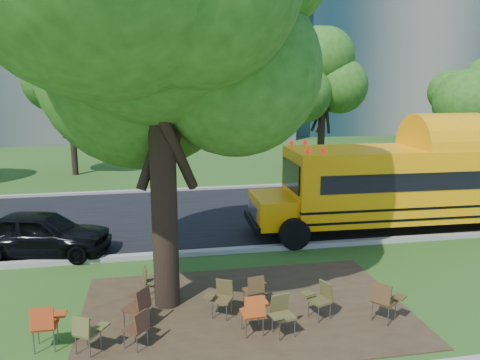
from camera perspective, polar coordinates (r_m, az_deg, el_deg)
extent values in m
plane|color=#274B17|center=(10.92, -5.18, -14.77)|extent=(160.00, 160.00, 0.00)
cube|color=#382819|center=(10.60, 0.68, -15.51)|extent=(7.00, 4.50, 0.03)
cube|color=black|center=(17.44, -7.39, -4.40)|extent=(80.00, 8.00, 0.04)
cube|color=gray|center=(13.64, -6.41, -8.88)|extent=(80.00, 0.25, 0.14)
cube|color=gray|center=(21.39, -8.03, -1.22)|extent=(80.00, 0.25, 0.14)
cube|color=#5F5F5B|center=(46.68, -20.41, 18.76)|extent=(38.00, 16.00, 22.00)
cube|color=gray|center=(54.33, 17.81, 19.46)|extent=(30.00, 16.00, 25.00)
cylinder|color=black|center=(26.25, -19.65, 4.37)|extent=(0.32, 0.32, 3.50)
sphere|color=#255212|center=(26.06, -20.04, 9.75)|extent=(4.80, 4.80, 4.80)
cylinder|color=black|center=(25.47, 9.87, 5.47)|extent=(0.38, 0.38, 4.20)
sphere|color=#255212|center=(25.32, 10.11, 12.09)|extent=(5.60, 5.60, 5.60)
cylinder|color=black|center=(28.45, 25.90, 4.50)|extent=(0.34, 0.34, 3.60)
sphere|color=#255212|center=(28.29, 26.38, 9.62)|extent=(5.00, 5.00, 5.00)
cylinder|color=black|center=(10.10, -9.25, -2.30)|extent=(0.56, 0.56, 4.89)
sphere|color=#255212|center=(9.85, -9.97, 18.00)|extent=(7.20, 7.20, 7.20)
cube|color=#FFA008|center=(16.92, 23.25, -0.09)|extent=(10.31, 2.57, 2.28)
cube|color=black|center=(17.03, 24.11, 0.79)|extent=(9.75, 2.59, 0.56)
cube|color=#FFA008|center=(14.87, 4.00, -3.56)|extent=(1.26, 2.08, 0.89)
cube|color=black|center=(17.04, 23.09, -2.01)|extent=(10.33, 2.60, 0.07)
cube|color=black|center=(17.12, 22.99, -3.13)|extent=(10.33, 2.60, 0.07)
cylinder|color=black|center=(14.02, 6.67, -6.57)|extent=(0.94, 0.30, 0.93)
cylinder|color=black|center=(16.17, 4.43, -4.00)|extent=(0.94, 0.30, 0.93)
cube|color=#BB3B13|center=(9.78, -22.69, -16.01)|extent=(0.44, 0.42, 0.05)
cube|color=#BB3B13|center=(9.52, -23.03, -15.31)|extent=(0.42, 0.10, 0.42)
cube|color=#BB3B13|center=(9.80, -21.10, -15.00)|extent=(0.23, 0.29, 0.03)
cylinder|color=slate|center=(10.08, -23.40, -16.71)|extent=(0.02, 0.02, 0.47)
cylinder|color=slate|center=(9.70, -21.72, -17.73)|extent=(0.02, 0.02, 0.47)
cube|color=brown|center=(9.39, -18.08, -17.25)|extent=(0.52, 0.51, 0.05)
cube|color=brown|center=(9.18, -18.82, -16.57)|extent=(0.36, 0.26, 0.37)
cube|color=brown|center=(9.30, -16.50, -16.67)|extent=(0.31, 0.32, 0.03)
cylinder|color=slate|center=(9.68, -18.15, -17.71)|extent=(0.02, 0.02, 0.41)
cylinder|color=slate|center=(9.30, -17.82, -19.00)|extent=(0.02, 0.02, 0.41)
cube|color=#482919|center=(9.32, -12.62, -17.28)|extent=(0.51, 0.51, 0.04)
cube|color=#482919|center=(9.13, -11.89, -16.49)|extent=(0.29, 0.33, 0.35)
cube|color=#482919|center=(9.48, -12.38, -16.00)|extent=(0.31, 0.31, 0.03)
cylinder|color=slate|center=(9.41, -13.92, -18.44)|extent=(0.02, 0.02, 0.40)
cylinder|color=slate|center=(9.43, -11.21, -18.23)|extent=(0.02, 0.02, 0.40)
cube|color=#4E4322|center=(10.13, -2.21, -14.35)|extent=(0.52, 0.51, 0.05)
cube|color=#4E4322|center=(10.19, -1.89, -12.94)|extent=(0.36, 0.25, 0.37)
cube|color=#4E4322|center=(10.05, -3.70, -13.90)|extent=(0.30, 0.32, 0.03)
cylinder|color=slate|center=(10.05, -1.65, -15.91)|extent=(0.02, 0.02, 0.41)
cylinder|color=slate|center=(10.41, -2.73, -14.88)|extent=(0.02, 0.02, 0.41)
cube|color=#C24914|center=(9.51, 1.51, -15.91)|extent=(0.45, 0.43, 0.05)
cube|color=#C24914|center=(9.26, 1.82, -15.20)|extent=(0.41, 0.12, 0.41)
cube|color=#C24914|center=(9.64, 2.74, -14.71)|extent=(0.24, 0.29, 0.03)
cylinder|color=slate|center=(9.73, 0.21, -16.75)|extent=(0.02, 0.02, 0.46)
cylinder|color=slate|center=(9.52, 2.84, -17.47)|extent=(0.02, 0.02, 0.46)
cube|color=brown|center=(9.50, 5.34, -16.22)|extent=(0.47, 0.45, 0.05)
cube|color=brown|center=(9.54, 4.88, -14.67)|extent=(0.39, 0.16, 0.38)
cube|color=brown|center=(9.25, 4.44, -16.23)|extent=(0.26, 0.30, 0.03)
cylinder|color=slate|center=(9.55, 6.68, -17.56)|extent=(0.02, 0.02, 0.43)
cylinder|color=slate|center=(9.66, 3.97, -17.11)|extent=(0.02, 0.02, 0.43)
cube|color=#4C4821|center=(10.19, 9.67, -14.33)|extent=(0.49, 0.50, 0.05)
cube|color=#4C4821|center=(10.20, 10.44, -13.05)|extent=(0.22, 0.38, 0.38)
cube|color=#4C4821|center=(10.21, 8.27, -13.51)|extent=(0.32, 0.29, 0.03)
cylinder|color=slate|center=(10.08, 9.53, -15.97)|extent=(0.02, 0.02, 0.42)
cylinder|color=slate|center=(10.48, 9.72, -14.83)|extent=(0.02, 0.02, 0.42)
cube|color=#4D361B|center=(10.40, 17.20, -13.92)|extent=(0.59, 0.59, 0.05)
cube|color=#4D361B|center=(10.15, 16.84, -13.15)|extent=(0.33, 0.38, 0.41)
cube|color=#4D361B|center=(10.38, 18.85, -13.32)|extent=(0.36, 0.35, 0.03)
cylinder|color=slate|center=(10.70, 16.66, -14.47)|extent=(0.02, 0.02, 0.46)
cylinder|color=slate|center=(10.29, 17.62, -15.64)|extent=(0.02, 0.02, 0.46)
cube|color=#4A2A1A|center=(9.92, -12.54, -14.94)|extent=(0.59, 0.59, 0.05)
cube|color=#4A2A1A|center=(9.71, -11.70, -14.01)|extent=(0.32, 0.39, 0.41)
cube|color=#4A2A1A|center=(10.12, -12.38, -13.59)|extent=(0.37, 0.35, 0.03)
cylinder|color=slate|center=(10.00, -13.94, -16.27)|extent=(0.02, 0.02, 0.46)
cylinder|color=slate|center=(10.05, -11.03, -15.97)|extent=(0.02, 0.02, 0.46)
cube|color=#443D1D|center=(10.80, -9.12, -12.85)|extent=(0.51, 0.51, 0.04)
cube|color=#443D1D|center=(10.82, -8.52, -11.66)|extent=(0.30, 0.32, 0.35)
cube|color=#443D1D|center=(10.83, -10.41, -12.22)|extent=(0.31, 0.31, 0.03)
cylinder|color=slate|center=(10.70, -9.13, -14.30)|extent=(0.02, 0.02, 0.40)
cylinder|color=slate|center=(11.08, -9.04, -13.33)|extent=(0.02, 0.02, 0.40)
cube|color=#49431F|center=(11.07, -10.59, -12.20)|extent=(0.41, 0.42, 0.05)
cube|color=#49431F|center=(10.97, -11.50, -11.31)|extent=(0.13, 0.37, 0.37)
cube|color=#49431F|center=(10.84, -9.79, -12.08)|extent=(0.28, 0.23, 0.03)
cylinder|color=slate|center=(11.31, -9.84, -12.77)|extent=(0.02, 0.02, 0.41)
cylinder|color=slate|center=(11.00, -11.28, -13.57)|extent=(0.02, 0.02, 0.41)
cube|color=#513A1D|center=(10.50, 1.62, -13.35)|extent=(0.45, 0.43, 0.05)
cube|color=#513A1D|center=(10.27, 1.98, -12.69)|extent=(0.38, 0.15, 0.37)
cube|color=#513A1D|center=(10.64, 2.49, -12.34)|extent=(0.25, 0.29, 0.03)
cylinder|color=slate|center=(10.67, 0.47, -14.15)|extent=(0.02, 0.02, 0.42)
cylinder|color=slate|center=(10.51, 2.77, -14.58)|extent=(0.02, 0.02, 0.42)
imported|color=black|center=(14.54, -23.10, -6.00)|extent=(4.11, 2.27, 1.32)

